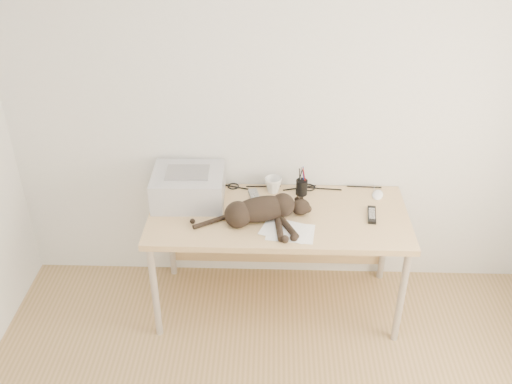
{
  "coord_description": "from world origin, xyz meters",
  "views": [
    {
      "loc": [
        -0.05,
        -1.52,
        2.72
      ],
      "look_at": [
        -0.14,
        1.34,
        0.93
      ],
      "focal_mm": 40.0,
      "sensor_mm": 36.0,
      "label": 1
    }
  ],
  "objects_px": {
    "cat": "(259,211)",
    "mouse": "(378,193)",
    "printer": "(189,186)",
    "mug": "(273,185)",
    "desk": "(278,223)",
    "pen_cup": "(302,187)"
  },
  "relations": [
    {
      "from": "desk",
      "to": "pen_cup",
      "type": "xyz_separation_m",
      "value": [
        0.15,
        0.15,
        0.19
      ]
    },
    {
      "from": "mug",
      "to": "mouse",
      "type": "height_order",
      "value": "mug"
    },
    {
      "from": "desk",
      "to": "printer",
      "type": "xyz_separation_m",
      "value": [
        -0.57,
        0.05,
        0.23
      ]
    },
    {
      "from": "cat",
      "to": "mouse",
      "type": "xyz_separation_m",
      "value": [
        0.76,
        0.31,
        -0.05
      ]
    },
    {
      "from": "cat",
      "to": "mug",
      "type": "xyz_separation_m",
      "value": [
        0.08,
        0.34,
        -0.02
      ]
    },
    {
      "from": "cat",
      "to": "mug",
      "type": "bearing_deg",
      "value": 58.87
    },
    {
      "from": "mug",
      "to": "pen_cup",
      "type": "bearing_deg",
      "value": -7.15
    },
    {
      "from": "mouse",
      "to": "mug",
      "type": "bearing_deg",
      "value": -165.43
    },
    {
      "from": "mouse",
      "to": "pen_cup",
      "type": "bearing_deg",
      "value": -163.61
    },
    {
      "from": "printer",
      "to": "mouse",
      "type": "height_order",
      "value": "printer"
    },
    {
      "from": "mug",
      "to": "pen_cup",
      "type": "relative_size",
      "value": 0.58
    },
    {
      "from": "pen_cup",
      "to": "mouse",
      "type": "xyz_separation_m",
      "value": [
        0.49,
        -0.0,
        -0.03
      ]
    },
    {
      "from": "desk",
      "to": "pen_cup",
      "type": "bearing_deg",
      "value": 45.18
    },
    {
      "from": "desk",
      "to": "cat",
      "type": "distance_m",
      "value": 0.29
    },
    {
      "from": "printer",
      "to": "mug",
      "type": "relative_size",
      "value": 4.09
    },
    {
      "from": "desk",
      "to": "printer",
      "type": "distance_m",
      "value": 0.62
    },
    {
      "from": "cat",
      "to": "mouse",
      "type": "bearing_deg",
      "value": 5.0
    },
    {
      "from": "printer",
      "to": "mug",
      "type": "xyz_separation_m",
      "value": [
        0.53,
        0.12,
        -0.05
      ]
    },
    {
      "from": "printer",
      "to": "mug",
      "type": "distance_m",
      "value": 0.55
    },
    {
      "from": "pen_cup",
      "to": "mouse",
      "type": "relative_size",
      "value": 1.6
    },
    {
      "from": "mouse",
      "to": "printer",
      "type": "bearing_deg",
      "value": -158.85
    },
    {
      "from": "desk",
      "to": "mug",
      "type": "relative_size",
      "value": 14.45
    }
  ]
}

